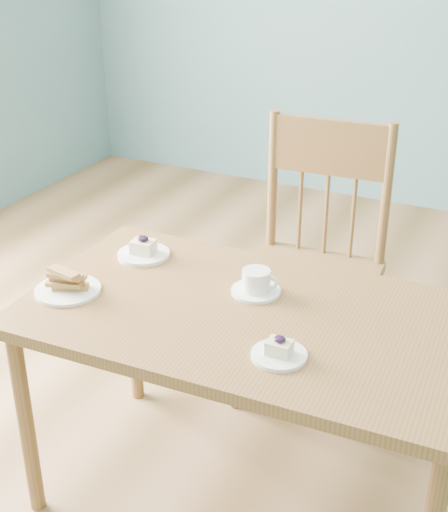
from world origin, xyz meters
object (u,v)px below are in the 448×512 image
Objects in this scene: dining_table at (250,332)px; biscotti_plate at (67,285)px; coffee_cup at (257,283)px; cheesecake_plate_far at (143,251)px; cheesecake_plate_near at (279,352)px; dining_chair at (312,264)px.

biscotti_plate is (-0.51, -0.13, 0.09)m from dining_table.
coffee_cup is 0.54m from biscotti_plate.
coffee_cup is (0.41, -0.06, 0.01)m from cheesecake_plate_far.
dining_table is at bearing -83.43° from coffee_cup.
cheesecake_plate_far reaches higher than cheesecake_plate_near.
dining_chair is 0.91m from biscotti_plate.
biscotti_plate is at bearing -125.50° from dining_chair.
biscotti_plate is at bearing -103.59° from cheesecake_plate_far.
coffee_cup is at bearing -92.30° from dining_chair.
cheesecake_plate_near is 0.67m from biscotti_plate.
dining_table is 1.25× the size of dining_chair.
dining_chair is (-0.04, 0.63, -0.08)m from dining_table.
cheesecake_plate_far is (-0.44, 0.16, 0.08)m from dining_table.
cheesecake_plate_far is at bearing 150.83° from cheesecake_plate_near.
coffee_cup is (0.01, -0.53, 0.18)m from dining_chair.
cheesecake_plate_far is at bearing -134.29° from dining_chair.
dining_chair reaches higher than cheesecake_plate_far.
cheesecake_plate_far is (-0.59, 0.33, 0.00)m from cheesecake_plate_near.
dining_table is at bearing -90.00° from dining_chair.
dining_table is 0.24m from cheesecake_plate_near.
cheesecake_plate_near is 0.74× the size of biscotti_plate.
cheesecake_plate_near is at bearing -49.87° from dining_table.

